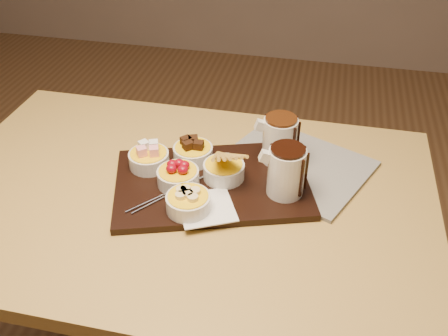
% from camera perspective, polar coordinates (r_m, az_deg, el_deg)
% --- Properties ---
extents(dining_table, '(1.20, 0.80, 0.75)m').
position_cam_1_polar(dining_table, '(1.26, -4.70, -6.22)').
color(dining_table, '#B28E42').
rests_on(dining_table, ground).
extents(serving_board, '(0.53, 0.43, 0.02)m').
position_cam_1_polar(serving_board, '(1.21, -1.39, -1.76)').
color(serving_board, black).
rests_on(serving_board, dining_table).
extents(napkin, '(0.16, 0.16, 0.00)m').
position_cam_1_polar(napkin, '(1.12, -2.01, -4.56)').
color(napkin, white).
rests_on(napkin, serving_board).
extents(bowl_marshmallows, '(0.10, 0.10, 0.04)m').
position_cam_1_polar(bowl_marshmallows, '(1.25, -8.56, 0.96)').
color(bowl_marshmallows, silver).
rests_on(bowl_marshmallows, serving_board).
extents(bowl_cake, '(0.10, 0.10, 0.04)m').
position_cam_1_polar(bowl_cake, '(1.26, -3.55, 1.65)').
color(bowl_cake, silver).
rests_on(bowl_cake, serving_board).
extents(bowl_strawberries, '(0.10, 0.10, 0.04)m').
position_cam_1_polar(bowl_strawberries, '(1.18, -5.26, -1.08)').
color(bowl_strawberries, silver).
rests_on(bowl_strawberries, serving_board).
extents(bowl_biscotti, '(0.10, 0.10, 0.04)m').
position_cam_1_polar(bowl_biscotti, '(1.20, -0.02, -0.33)').
color(bowl_biscotti, silver).
rests_on(bowl_biscotti, serving_board).
extents(bowl_bananas, '(0.10, 0.10, 0.04)m').
position_cam_1_polar(bowl_bananas, '(1.11, -4.10, -4.00)').
color(bowl_bananas, silver).
rests_on(bowl_bananas, serving_board).
extents(pitcher_dark_chocolate, '(0.11, 0.11, 0.12)m').
position_cam_1_polar(pitcher_dark_chocolate, '(1.14, 7.11, -0.44)').
color(pitcher_dark_chocolate, silver).
rests_on(pitcher_dark_chocolate, serving_board).
extents(pitcher_milk_chocolate, '(0.11, 0.11, 0.12)m').
position_cam_1_polar(pitcher_milk_chocolate, '(1.24, 6.37, 3.17)').
color(pitcher_milk_chocolate, silver).
rests_on(pitcher_milk_chocolate, serving_board).
extents(fondue_skewers, '(0.22, 0.19, 0.01)m').
position_cam_1_polar(fondue_skewers, '(1.17, -5.68, -2.45)').
color(fondue_skewers, silver).
rests_on(fondue_skewers, serving_board).
extents(newspaper, '(0.43, 0.40, 0.01)m').
position_cam_1_polar(newspaper, '(1.28, 8.07, 0.35)').
color(newspaper, beige).
rests_on(newspaper, dining_table).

